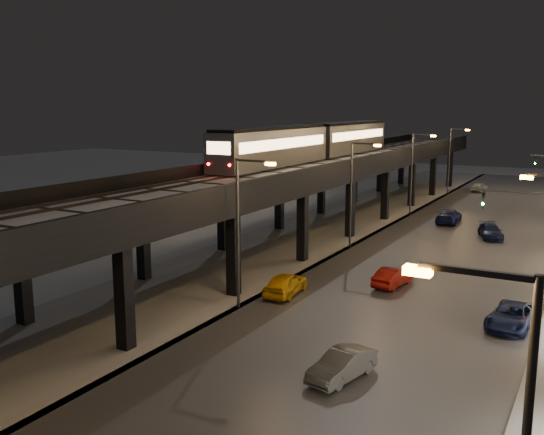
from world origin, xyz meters
The scene contains 19 objects.
ground centered at (0.00, 0.00, 0.00)m, with size 220.00×220.00×0.00m, color silver.
road_surface centered at (7.50, 35.00, 0.03)m, with size 17.00×120.00×0.06m, color #46474D.
under_viaduct_pavement centered at (-6.00, 35.00, 0.03)m, with size 11.00×120.00×0.06m, color #9FA1A8.
elevated_viaduct centered at (-6.00, 31.84, 5.62)m, with size 9.00×100.00×6.30m.
viaduct_trackbed centered at (-6.01, 31.97, 6.39)m, with size 8.40×100.00×0.32m.
viaduct_parapet_streetside centered at (-1.65, 32.00, 6.85)m, with size 0.30×100.00×1.10m, color black.
viaduct_parapet_far centered at (-10.35, 32.00, 6.85)m, with size 0.30×100.00×1.10m, color black.
streetlight_left_1 centered at (-0.43, 13.00, 5.24)m, with size 2.57×0.28×9.00m.
streetlight_left_2 centered at (-0.43, 31.00, 5.24)m, with size 2.57×0.28×9.00m.
streetlight_left_3 centered at (-0.43, 49.00, 5.24)m, with size 2.57×0.28×9.00m.
streetlight_left_4 centered at (-0.43, 67.00, 5.24)m, with size 2.57×0.28×9.00m.
subway_train centered at (-8.50, 40.51, 8.36)m, with size 2.93×35.67×3.50m.
car_taxi centered at (0.63, 16.55, 0.72)m, with size 1.71×4.25×1.45m, color gold.
car_near_white centered at (6.07, 21.69, 0.63)m, with size 1.34×3.85×1.27m, color maroon.
car_mid_dark centered at (4.22, 46.05, 0.74)m, with size 2.07×5.08×1.48m, color #0E1543.
car_far_white centered at (2.66, 71.64, 0.64)m, with size 1.51×3.76×1.28m, color #ADADAD.
car_onc_silver centered at (8.44, 7.03, 0.64)m, with size 1.35×3.86×1.27m, color slate.
car_onc_dark centered at (14.13, 17.34, 0.63)m, with size 2.11×4.57×1.27m, color #17214C.
car_onc_white centered at (9.25, 40.51, 0.63)m, with size 1.76×4.34×1.26m, color #0E183A.
Camera 1 is at (17.85, -16.50, 11.99)m, focal length 40.00 mm.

